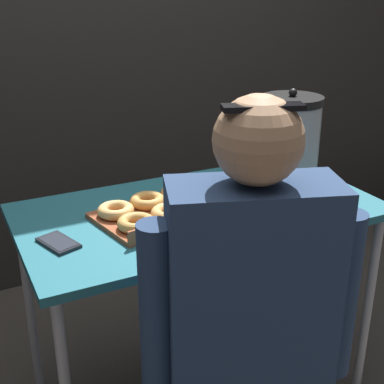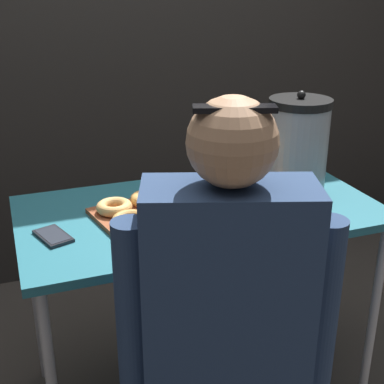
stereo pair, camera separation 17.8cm
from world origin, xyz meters
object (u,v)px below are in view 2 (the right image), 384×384
Objects in this scene: cell_phone at (53,236)px; person_seated at (226,352)px; donut_box at (174,204)px; coffee_urn at (298,145)px.

cell_phone is 0.12× the size of person_seated.
donut_box is at bearing -75.46° from person_seated.
coffee_urn is 2.40× the size of cell_phone.
donut_box is 0.41m from cell_phone.
person_seated reaches higher than donut_box.
cell_phone is at bearing -33.97° from person_seated.
person_seated is at bearing -132.06° from coffee_urn.
donut_box is 0.50m from coffee_urn.
donut_box is at bearing -175.25° from coffee_urn.
coffee_urn reaches higher than cell_phone.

